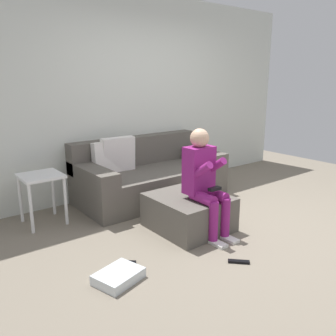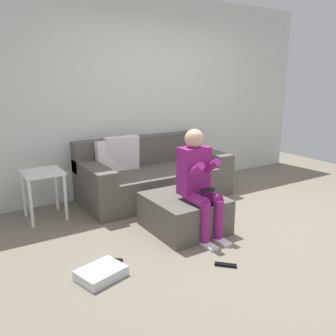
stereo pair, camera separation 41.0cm
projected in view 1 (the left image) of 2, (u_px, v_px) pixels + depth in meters
ground_plane at (247, 228)px, 3.90m from camera, size 7.37×7.37×0.00m
wall_back at (143, 95)px, 5.10m from camera, size 5.67×0.10×2.75m
couch_sectional at (148, 176)px, 4.85m from camera, size 2.00×0.97×0.86m
ottoman at (189, 212)px, 3.87m from camera, size 0.74×0.81×0.38m
person_seated at (204, 177)px, 3.65m from camera, size 0.31×0.59×1.12m
storage_bin at (118, 276)px, 2.89m from camera, size 0.43×0.37×0.08m
side_table at (41, 184)px, 3.94m from camera, size 0.44×0.45×0.58m
remote_near_ottoman at (239, 262)px, 3.18m from camera, size 0.17×0.17×0.02m
remote_by_storage_bin at (127, 262)px, 3.17m from camera, size 0.15×0.14×0.02m
remote_under_side_table at (130, 272)px, 3.02m from camera, size 0.19×0.17×0.02m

